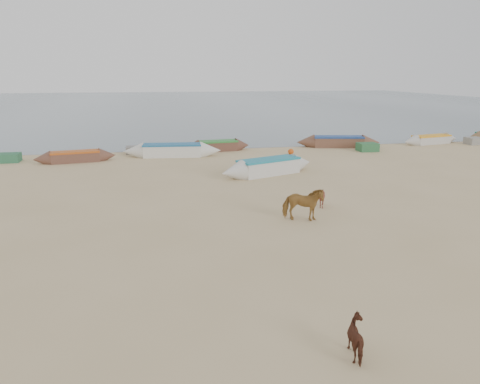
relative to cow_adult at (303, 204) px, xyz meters
name	(u,v)px	position (x,y,z in m)	size (l,w,h in m)	color
ground	(262,246)	(-2.38, -2.57, -0.72)	(140.00, 140.00, 0.00)	tan
sea	(165,104)	(-2.38, 79.43, -0.71)	(160.00, 160.00, 0.00)	slate
cow_adult	(303,204)	(0.00, 0.00, 0.00)	(0.77, 1.70, 1.43)	olive
calf_front	(322,197)	(1.51, 1.71, -0.24)	(0.77, 0.86, 0.95)	maroon
calf_right	(360,338)	(-1.88, -9.47, -0.30)	(0.84, 0.72, 0.84)	#52291A
near_canoe	(269,167)	(0.95, 9.19, -0.23)	(6.66, 1.30, 0.98)	silver
waterline_canoes	(209,148)	(-1.56, 17.62, -0.28)	(59.33, 5.20, 0.95)	brown
beach_clutter	(260,149)	(2.35, 17.15, -0.42)	(44.87, 3.53, 0.64)	#2C6342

